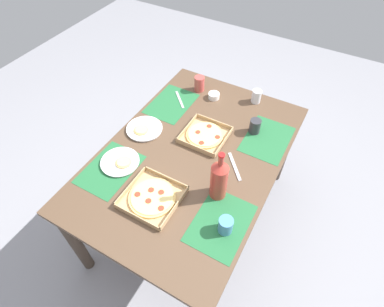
# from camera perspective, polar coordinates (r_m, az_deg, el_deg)

# --- Properties ---
(ground_plane) EXTENTS (6.00, 6.00, 0.00)m
(ground_plane) POSITION_cam_1_polar(r_m,az_deg,el_deg) (2.45, 0.00, -11.46)
(ground_plane) COLOR gray
(dining_table) EXTENTS (1.48, 1.00, 0.74)m
(dining_table) POSITION_cam_1_polar(r_m,az_deg,el_deg) (1.92, 0.00, -2.02)
(dining_table) COLOR #3F3328
(dining_table) RESTS_ON ground_plane
(placemat_near_left) EXTENTS (0.36, 0.26, 0.00)m
(placemat_near_left) POSITION_cam_1_polar(r_m,az_deg,el_deg) (2.18, -3.83, 9.22)
(placemat_near_left) COLOR #236638
(placemat_near_left) RESTS_ON dining_table
(placemat_near_right) EXTENTS (0.36, 0.26, 0.00)m
(placemat_near_right) POSITION_cam_1_polar(r_m,az_deg,el_deg) (1.83, -14.90, -2.82)
(placemat_near_right) COLOR #236638
(placemat_near_right) RESTS_ON dining_table
(placemat_far_left) EXTENTS (0.36, 0.26, 0.00)m
(placemat_far_left) POSITION_cam_1_polar(r_m,az_deg,el_deg) (1.98, 13.72, 2.63)
(placemat_far_left) COLOR #236638
(placemat_far_left) RESTS_ON dining_table
(placemat_far_right) EXTENTS (0.36, 0.26, 0.00)m
(placemat_far_right) POSITION_cam_1_polar(r_m,az_deg,el_deg) (1.58, 5.33, -12.70)
(placemat_far_right) COLOR #236638
(placemat_far_right) RESTS_ON dining_table
(pizza_box_edge_far) EXTENTS (0.27, 0.27, 0.04)m
(pizza_box_edge_far) POSITION_cam_1_polar(r_m,az_deg,el_deg) (1.93, 2.47, 3.37)
(pizza_box_edge_far) COLOR tan
(pizza_box_edge_far) RESTS_ON dining_table
(pizza_box_center) EXTENTS (0.29, 0.29, 0.04)m
(pizza_box_center) POSITION_cam_1_polar(r_m,az_deg,el_deg) (1.66, -7.36, -8.04)
(pizza_box_center) COLOR tan
(pizza_box_center) RESTS_ON dining_table
(plate_far_right) EXTENTS (0.23, 0.23, 0.03)m
(plate_far_right) POSITION_cam_1_polar(r_m,az_deg,el_deg) (2.00, -8.85, 4.50)
(plate_far_right) COLOR white
(plate_far_right) RESTS_ON dining_table
(plate_far_left) EXTENTS (0.23, 0.23, 0.03)m
(plate_far_left) POSITION_cam_1_polar(r_m,az_deg,el_deg) (1.84, -13.09, -1.55)
(plate_far_left) COLOR white
(plate_far_left) RESTS_ON dining_table
(soda_bottle) EXTENTS (0.09, 0.09, 0.32)m
(soda_bottle) POSITION_cam_1_polar(r_m,az_deg,el_deg) (1.57, 5.01, -4.74)
(soda_bottle) COLOR #B2382D
(soda_bottle) RESTS_ON dining_table
(cup_red) EXTENTS (0.07, 0.07, 0.11)m
(cup_red) POSITION_cam_1_polar(r_m,az_deg,el_deg) (2.27, 1.38, 12.80)
(cup_red) COLOR #BF4742
(cup_red) RESTS_ON dining_table
(cup_spare) EXTENTS (0.07, 0.07, 0.10)m
(cup_spare) POSITION_cam_1_polar(r_m,az_deg,el_deg) (1.98, 11.55, 4.96)
(cup_spare) COLOR #333338
(cup_spare) RESTS_ON dining_table
(cup_dark) EXTENTS (0.07, 0.07, 0.09)m
(cup_dark) POSITION_cam_1_polar(r_m,az_deg,el_deg) (1.53, 6.23, -13.06)
(cup_dark) COLOR teal
(cup_dark) RESTS_ON dining_table
(cup_clear_right) EXTENTS (0.07, 0.07, 0.09)m
(cup_clear_right) POSITION_cam_1_polar(r_m,az_deg,el_deg) (2.21, 11.82, 10.31)
(cup_clear_right) COLOR silver
(cup_clear_right) RESTS_ON dining_table
(condiment_bowl) EXTENTS (0.08, 0.08, 0.04)m
(condiment_bowl) POSITION_cam_1_polar(r_m,az_deg,el_deg) (2.22, 4.06, 10.61)
(condiment_bowl) COLOR white
(condiment_bowl) RESTS_ON dining_table
(fork_by_near_right) EXTENTS (0.14, 0.15, 0.00)m
(fork_by_near_right) POSITION_cam_1_polar(r_m,az_deg,el_deg) (2.21, -2.28, 9.92)
(fork_by_near_right) COLOR #B7B7BC
(fork_by_near_right) RESTS_ON dining_table
(knife_by_far_right) EXTENTS (0.17, 0.15, 0.00)m
(knife_by_far_right) POSITION_cam_1_polar(r_m,az_deg,el_deg) (1.79, 7.88, -2.36)
(knife_by_far_right) COLOR #B7B7BC
(knife_by_far_right) RESTS_ON dining_table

